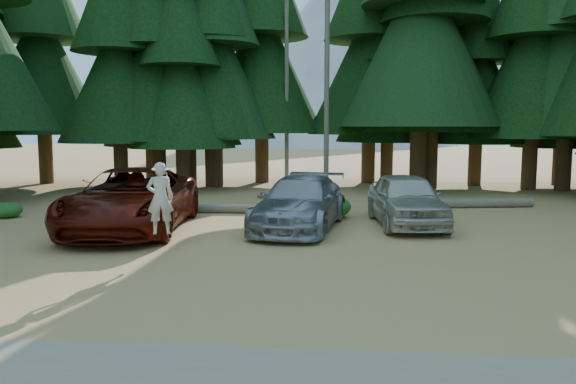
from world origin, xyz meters
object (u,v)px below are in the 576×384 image
object	(u,v)px
frisbee_player	(160,198)
log_mid	(293,197)
silver_minivan_right	(406,199)
red_pickup	(132,200)
log_left	(191,208)
silver_minivan_center	(300,203)
log_right	(464,203)

from	to	relation	value
frisbee_player	log_mid	distance (m)	10.71
silver_minivan_right	red_pickup	bearing A→B (deg)	-174.51
log_left	log_mid	distance (m)	4.80
silver_minivan_center	frisbee_player	bearing A→B (deg)	-115.09
log_left	log_mid	size ratio (longest dim) A/B	1.23
silver_minivan_center	log_left	distance (m)	4.90
log_mid	silver_minivan_center	bearing A→B (deg)	-56.88
silver_minivan_right	frisbee_player	world-z (taller)	frisbee_player
silver_minivan_right	log_left	distance (m)	7.47
silver_minivan_center	log_mid	bearing A→B (deg)	105.61
log_mid	log_right	world-z (taller)	log_right
silver_minivan_right	log_right	bearing A→B (deg)	50.98
log_mid	log_right	xyz separation A→B (m)	(6.46, -1.47, 0.03)
log_mid	log_right	bearing A→B (deg)	14.19
frisbee_player	log_left	size ratio (longest dim) A/B	0.39
frisbee_player	log_right	size ratio (longest dim) A/B	0.31
silver_minivan_center	log_right	distance (m)	7.51
silver_minivan_center	red_pickup	bearing A→B (deg)	-162.72
red_pickup	log_left	bearing A→B (deg)	71.48
silver_minivan_right	log_mid	distance (m)	6.63
silver_minivan_center	silver_minivan_right	xyz separation A→B (m)	(3.18, 0.84, 0.04)
frisbee_player	log_right	world-z (taller)	frisbee_player
frisbee_player	log_mid	size ratio (longest dim) A/B	0.48
red_pickup	silver_minivan_right	xyz separation A→B (m)	(8.05, 1.51, -0.10)
log_left	log_right	bearing A→B (deg)	10.66
log_mid	log_right	distance (m)	6.63
silver_minivan_center	log_right	world-z (taller)	silver_minivan_center
red_pickup	log_mid	xyz separation A→B (m)	(4.20, 6.87, -0.76)
silver_minivan_right	log_right	distance (m)	4.73
silver_minivan_center	log_mid	world-z (taller)	silver_minivan_center
log_mid	red_pickup	bearing A→B (deg)	-94.44
silver_minivan_right	log_mid	xyz separation A→B (m)	(-3.85, 5.36, -0.66)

